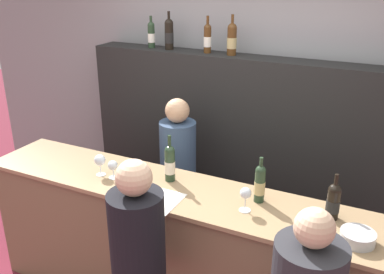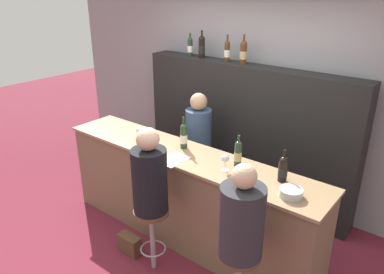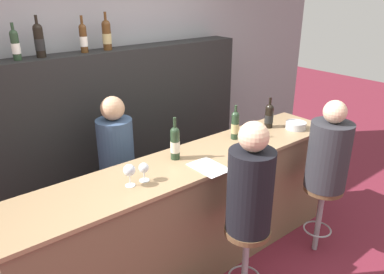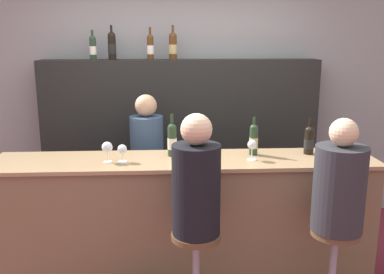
% 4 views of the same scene
% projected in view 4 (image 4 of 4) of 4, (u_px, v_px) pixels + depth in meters
% --- Properties ---
extents(wall_back, '(6.40, 0.05, 2.60)m').
position_uv_depth(wall_back, '(180.00, 100.00, 4.67)').
color(wall_back, gray).
rests_on(wall_back, ground_plane).
extents(bar_counter, '(3.04, 0.58, 1.03)m').
position_uv_depth(bar_counter, '(185.00, 219.00, 3.50)').
color(bar_counter, brown).
rests_on(bar_counter, ground_plane).
extents(back_bar_cabinet, '(2.85, 0.28, 1.75)m').
position_uv_depth(back_bar_cabinet, '(181.00, 143.00, 4.55)').
color(back_bar_cabinet, black).
rests_on(back_bar_cabinet, ground_plane).
extents(wine_bottle_counter_0, '(0.08, 0.08, 0.35)m').
position_uv_depth(wine_bottle_counter_0, '(172.00, 139.00, 3.44)').
color(wine_bottle_counter_0, '#233823').
rests_on(wine_bottle_counter_0, bar_counter).
extents(wine_bottle_counter_1, '(0.07, 0.07, 0.31)m').
position_uv_depth(wine_bottle_counter_1, '(254.00, 139.00, 3.48)').
color(wine_bottle_counter_1, '#233823').
rests_on(wine_bottle_counter_1, bar_counter).
extents(wine_bottle_counter_2, '(0.08, 0.08, 0.30)m').
position_uv_depth(wine_bottle_counter_2, '(309.00, 140.00, 3.50)').
color(wine_bottle_counter_2, black).
rests_on(wine_bottle_counter_2, bar_counter).
extents(wine_bottle_backbar_0, '(0.07, 0.07, 0.29)m').
position_uv_depth(wine_bottle_backbar_0, '(93.00, 47.00, 4.28)').
color(wine_bottle_backbar_0, '#233823').
rests_on(wine_bottle_backbar_0, back_bar_cabinet).
extents(wine_bottle_backbar_1, '(0.08, 0.08, 0.34)m').
position_uv_depth(wine_bottle_backbar_1, '(112.00, 46.00, 4.28)').
color(wine_bottle_backbar_1, black).
rests_on(wine_bottle_backbar_1, back_bar_cabinet).
extents(wine_bottle_backbar_2, '(0.07, 0.07, 0.32)m').
position_uv_depth(wine_bottle_backbar_2, '(150.00, 47.00, 4.31)').
color(wine_bottle_backbar_2, '#4C2D14').
rests_on(wine_bottle_backbar_2, back_bar_cabinet).
extents(wine_bottle_backbar_3, '(0.08, 0.08, 0.34)m').
position_uv_depth(wine_bottle_backbar_3, '(173.00, 46.00, 4.32)').
color(wine_bottle_backbar_3, '#4C2D14').
rests_on(wine_bottle_backbar_3, back_bar_cabinet).
extents(wine_glass_0, '(0.08, 0.08, 0.16)m').
position_uv_depth(wine_glass_0, '(107.00, 148.00, 3.27)').
color(wine_glass_0, silver).
rests_on(wine_glass_0, bar_counter).
extents(wine_glass_1, '(0.07, 0.07, 0.14)m').
position_uv_depth(wine_glass_1, '(122.00, 150.00, 3.28)').
color(wine_glass_1, silver).
rests_on(wine_glass_1, bar_counter).
extents(wine_glass_2, '(0.07, 0.07, 0.16)m').
position_uv_depth(wine_glass_2, '(252.00, 145.00, 3.33)').
color(wine_glass_2, silver).
rests_on(wine_glass_2, bar_counter).
extents(metal_bowl, '(0.19, 0.19, 0.07)m').
position_uv_depth(metal_bowl, '(338.00, 156.00, 3.34)').
color(metal_bowl, '#B7B7BC').
rests_on(metal_bowl, bar_counter).
extents(tasting_menu, '(0.21, 0.30, 0.00)m').
position_uv_depth(tasting_menu, '(187.00, 166.00, 3.20)').
color(tasting_menu, white).
rests_on(tasting_menu, bar_counter).
extents(bar_stool_left, '(0.34, 0.34, 0.67)m').
position_uv_depth(bar_stool_left, '(196.00, 254.00, 2.95)').
color(bar_stool_left, gray).
rests_on(bar_stool_left, ground_plane).
extents(guest_seated_left, '(0.33, 0.33, 0.83)m').
position_uv_depth(guest_seated_left, '(196.00, 183.00, 2.83)').
color(guest_seated_left, black).
rests_on(guest_seated_left, bar_stool_left).
extents(bar_stool_right, '(0.34, 0.34, 0.67)m').
position_uv_depth(bar_stool_right, '(334.00, 250.00, 3.00)').
color(bar_stool_right, gray).
rests_on(bar_stool_right, ground_plane).
extents(guest_seated_right, '(0.35, 0.35, 0.79)m').
position_uv_depth(guest_seated_right, '(340.00, 184.00, 2.89)').
color(guest_seated_right, '#28282D').
rests_on(guest_seated_right, bar_stool_right).
extents(bartender, '(0.31, 0.31, 1.46)m').
position_uv_depth(bartender, '(148.00, 177.00, 4.08)').
color(bartender, '#334766').
rests_on(bartender, ground_plane).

